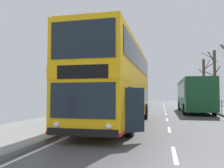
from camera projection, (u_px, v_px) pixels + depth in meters
The scene contains 4 objects.
double_decker_bus_main at pixel (117, 84), 12.93m from camera, with size 3.21×11.35×4.35m.
background_bus_far_lane at pixel (194, 95), 22.78m from camera, with size 2.68×10.28×3.12m.
bare_tree_far_01 at pixel (204, 81), 35.27m from camera, with size 2.71×1.95×6.97m.
bare_tree_far_02 at pixel (215, 78), 27.73m from camera, with size 1.80×2.91×6.97m.
Camera 1 is at (-0.32, -4.14, 1.63)m, focal length 37.50 mm.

